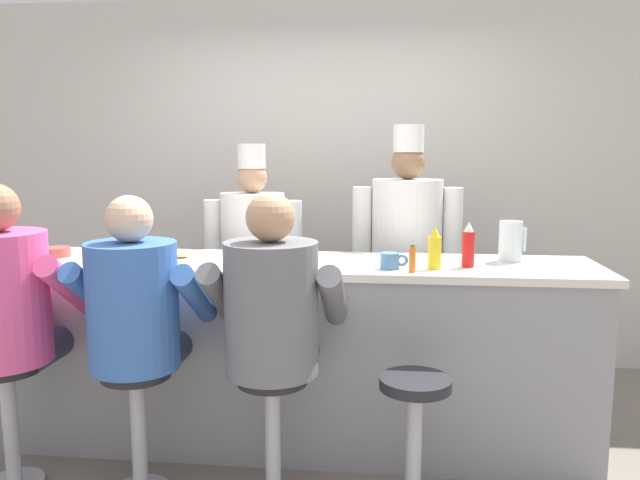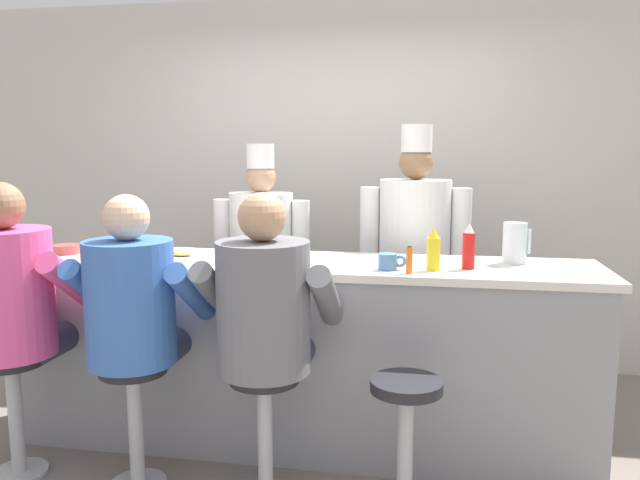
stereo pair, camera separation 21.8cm
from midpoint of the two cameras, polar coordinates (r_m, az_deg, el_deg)
name	(u,v)px [view 1 (the left image)]	position (r m, az deg, el deg)	size (l,w,h in m)	color
ground_plane	(288,471)	(3.36, -4.94, -20.32)	(20.00, 20.00, 0.00)	slate
wall_back	(324,184)	(4.70, -0.94, 5.19)	(10.00, 0.06, 2.70)	beige
diner_counter	(297,353)	(3.45, -3.97, -10.26)	(3.15, 0.66, 1.02)	gray
ketchup_bottle_red	(468,246)	(3.20, 11.52, -0.54)	(0.06, 0.06, 0.23)	red
mustard_bottle_yellow	(435,249)	(3.12, 8.48, -0.84)	(0.07, 0.07, 0.21)	yellow
hot_sauce_bottle_orange	(412,259)	(3.02, 6.40, -1.75)	(0.03, 0.03, 0.14)	orange
water_pitcher_clear	(511,241)	(3.42, 15.31, -0.11)	(0.14, 0.12, 0.21)	silver
breakfast_plate	(179,258)	(3.43, -14.59, -1.62)	(0.27, 0.27, 0.05)	white
cereal_bowl	(56,252)	(3.79, -24.53, -1.02)	(0.16, 0.16, 0.05)	#B24C47
coffee_mug_white	(23,251)	(3.79, -27.05, -0.89)	(0.12, 0.08, 0.09)	white
coffee_mug_blue	(391,261)	(3.10, 4.48, -1.92)	(0.14, 0.09, 0.08)	#4C7AB2
diner_seated_pink	(6,304)	(3.33, -28.46, -5.15)	(0.66, 0.65, 1.46)	#B2B5BA
diner_seated_blue	(136,312)	(3.02, -18.45, -6.29)	(0.62, 0.61, 1.41)	#B2B5BA
diner_seated_grey	(273,314)	(2.82, -6.55, -6.80)	(0.63, 0.62, 1.42)	#B2B5BA
empty_stool_round	(414,422)	(2.87, 6.40, -16.21)	(0.32, 0.32, 0.62)	#B2B5BA
cook_in_whites_near	(253,259)	(4.09, -7.66, -1.70)	(0.64, 0.41, 1.64)	#232328
cook_in_whites_far	(406,252)	(3.96, 6.34, -1.07)	(0.69, 0.44, 1.76)	#232328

